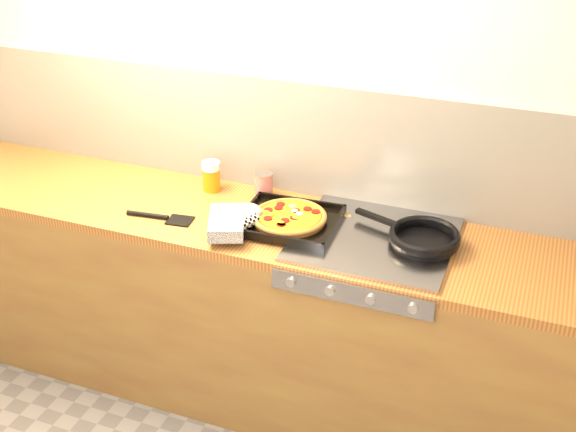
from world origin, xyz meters
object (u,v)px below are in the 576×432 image
at_px(tomato_can, 264,185).
at_px(juice_glass, 211,176).
at_px(pizza_on_tray, 272,219).
at_px(frying_pan, 423,238).

relative_size(tomato_can, juice_glass, 0.84).
relative_size(pizza_on_tray, tomato_can, 4.53).
relative_size(pizza_on_tray, frying_pan, 1.08).
bearing_deg(frying_pan, juice_glass, 171.39).
distance_m(pizza_on_tray, juice_glass, 0.44).
bearing_deg(juice_glass, pizza_on_tray, -30.12).
height_order(frying_pan, tomato_can, tomato_can).
bearing_deg(frying_pan, pizza_on_tray, -172.91).
height_order(pizza_on_tray, juice_glass, juice_glass).
distance_m(pizza_on_tray, frying_pan, 0.59).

